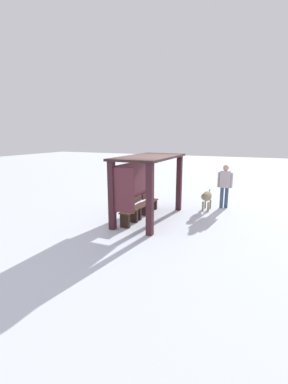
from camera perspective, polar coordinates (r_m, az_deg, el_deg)
ground_plane at (r=9.44m, az=1.14°, el=-5.76°), size 60.00×60.00×0.00m
bus_shelter at (r=9.07m, az=-0.23°, el=3.60°), size 3.26×1.60×2.23m
bench_left_inside at (r=8.71m, az=-3.32°, el=-5.02°), size 0.80×0.36×0.77m
bench_center_inside at (r=9.49m, az=-0.84°, el=-3.66°), size 0.80×0.35×0.74m
bench_right_inside at (r=10.28m, az=1.26°, el=-2.51°), size 0.80×0.37×0.70m
person_walking at (r=11.05m, az=17.17°, el=1.86°), size 0.28×0.59×1.76m
dog at (r=10.60m, az=13.47°, el=-1.01°), size 1.13×0.34×0.77m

